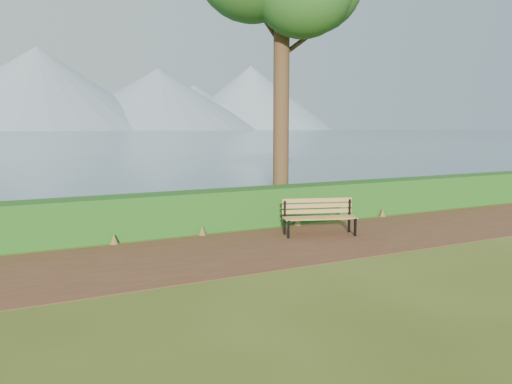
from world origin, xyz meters
TOP-DOWN VIEW (x-y plane):
  - ground at (0.00, 0.00)m, footprint 140.00×140.00m
  - path at (0.00, 0.30)m, footprint 40.00×3.40m
  - hedge at (0.00, 2.60)m, footprint 32.00×0.85m
  - water at (0.00, 260.00)m, footprint 700.00×510.00m
  - bench at (1.45, 0.84)m, footprint 1.82×1.02m

SIDE VIEW (x-z plane):
  - ground at x=0.00m, z-range 0.00..0.00m
  - path at x=0.00m, z-range 0.00..0.01m
  - water at x=0.00m, z-range 0.00..0.01m
  - hedge at x=0.00m, z-range 0.00..1.00m
  - bench at x=1.45m, z-range 0.07..0.95m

